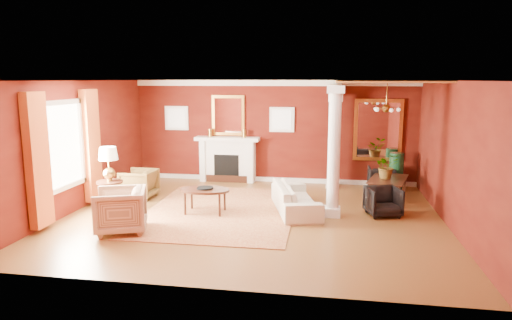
% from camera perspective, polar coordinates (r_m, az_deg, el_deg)
% --- Properties ---
extents(ground, '(8.00, 8.00, 0.00)m').
position_cam_1_polar(ground, '(9.93, -0.44, -7.06)').
color(ground, brown).
rests_on(ground, ground).
extents(room_shell, '(8.04, 7.04, 2.92)m').
position_cam_1_polar(room_shell, '(9.54, -0.46, 4.60)').
color(room_shell, '#5D180D').
rests_on(room_shell, ground).
extents(fireplace, '(1.85, 0.42, 1.29)m').
position_cam_1_polar(fireplace, '(13.20, -3.58, 0.11)').
color(fireplace, white).
rests_on(fireplace, ground).
extents(overmantel_mirror, '(0.95, 0.07, 1.15)m').
position_cam_1_polar(overmantel_mirror, '(13.17, -3.50, 5.59)').
color(overmantel_mirror, '#C58C39').
rests_on(overmantel_mirror, fireplace).
extents(flank_window_left, '(0.70, 0.07, 0.70)m').
position_cam_1_polar(flank_window_left, '(13.62, -9.89, 5.18)').
color(flank_window_left, white).
rests_on(flank_window_left, room_shell).
extents(flank_window_right, '(0.70, 0.07, 0.70)m').
position_cam_1_polar(flank_window_right, '(12.94, 3.25, 5.07)').
color(flank_window_right, white).
rests_on(flank_window_right, room_shell).
extents(left_window, '(0.21, 2.55, 2.60)m').
position_cam_1_polar(left_window, '(10.45, -22.61, 1.03)').
color(left_window, white).
rests_on(left_window, room_shell).
extents(column_front, '(0.36, 0.36, 2.80)m').
position_cam_1_polar(column_front, '(9.77, 9.72, 1.10)').
color(column_front, white).
rests_on(column_front, ground).
extents(column_back, '(0.36, 0.36, 2.80)m').
position_cam_1_polar(column_back, '(12.45, 9.66, 3.01)').
color(column_back, white).
rests_on(column_back, ground).
extents(header_beam, '(0.30, 3.20, 0.32)m').
position_cam_1_polar(header_beam, '(11.26, 9.86, 8.37)').
color(header_beam, white).
rests_on(header_beam, column_front).
extents(amber_ceiling, '(2.30, 3.40, 0.04)m').
position_cam_1_polar(amber_ceiling, '(11.17, 15.89, 9.41)').
color(amber_ceiling, '#CC853C').
rests_on(amber_ceiling, room_shell).
extents(dining_mirror, '(1.30, 0.07, 1.70)m').
position_cam_1_polar(dining_mirror, '(12.95, 15.00, 3.63)').
color(dining_mirror, '#C58C39').
rests_on(dining_mirror, room_shell).
extents(chandelier, '(0.60, 0.62, 0.75)m').
position_cam_1_polar(chandelier, '(11.25, 15.97, 6.23)').
color(chandelier, '#A78134').
rests_on(chandelier, room_shell).
extents(crown_trim, '(8.00, 0.08, 0.16)m').
position_cam_1_polar(crown_trim, '(12.92, 2.17, 9.60)').
color(crown_trim, white).
rests_on(crown_trim, room_shell).
extents(base_trim, '(8.00, 0.08, 0.12)m').
position_cam_1_polar(base_trim, '(13.23, 2.09, -2.44)').
color(base_trim, white).
rests_on(base_trim, ground).
extents(rug, '(3.31, 4.39, 0.02)m').
position_cam_1_polar(rug, '(10.35, -4.37, -6.33)').
color(rug, maroon).
rests_on(rug, ground).
extents(sofa, '(1.13, 2.18, 0.82)m').
position_cam_1_polar(sofa, '(10.24, 4.99, -4.20)').
color(sofa, '#F3E7CC').
rests_on(sofa, ground).
extents(armchair_leopard, '(0.75, 0.80, 0.80)m').
position_cam_1_polar(armchair_leopard, '(11.71, -14.43, -2.72)').
color(armchair_leopard, black).
rests_on(armchair_leopard, ground).
extents(armchair_stripe, '(1.12, 1.16, 0.95)m').
position_cam_1_polar(armchair_stripe, '(9.21, -16.60, -5.80)').
color(armchair_stripe, tan).
rests_on(armchair_stripe, ground).
extents(coffee_table, '(1.10, 1.10, 0.55)m').
position_cam_1_polar(coffee_table, '(10.10, -6.40, -3.86)').
color(coffee_table, black).
rests_on(coffee_table, ground).
extents(coffee_book, '(0.16, 0.02, 0.22)m').
position_cam_1_polar(coffee_book, '(10.15, -6.66, -2.88)').
color(coffee_book, black).
rests_on(coffee_book, coffee_table).
extents(side_table, '(0.58, 0.58, 1.45)m').
position_cam_1_polar(side_table, '(10.68, -17.91, -0.99)').
color(side_table, black).
rests_on(side_table, ground).
extents(dining_table, '(0.88, 1.56, 0.82)m').
position_cam_1_polar(dining_table, '(11.69, 16.30, -2.76)').
color(dining_table, black).
rests_on(dining_table, ground).
extents(dining_chair_near, '(0.82, 0.79, 0.70)m').
position_cam_1_polar(dining_chair_near, '(10.27, 15.62, -4.85)').
color(dining_chair_near, black).
rests_on(dining_chair_near, ground).
extents(dining_chair_far, '(0.67, 0.63, 0.68)m').
position_cam_1_polar(dining_chair_far, '(12.68, 15.37, -2.06)').
color(dining_chair_far, black).
rests_on(dining_chair_far, ground).
extents(green_urn, '(0.42, 0.42, 1.01)m').
position_cam_1_polar(green_urn, '(12.73, 17.08, -1.83)').
color(green_urn, '#133D20').
rests_on(green_urn, ground).
extents(potted_plant, '(0.76, 0.79, 0.48)m').
position_cam_1_polar(potted_plant, '(11.57, 16.06, 0.40)').
color(potted_plant, '#26591E').
rests_on(potted_plant, dining_table).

